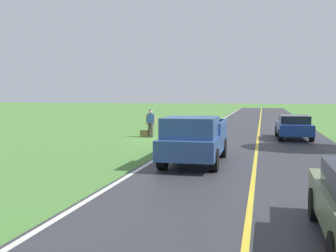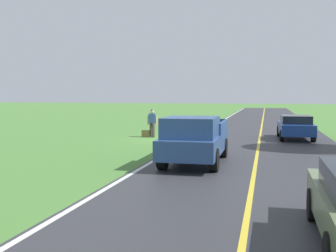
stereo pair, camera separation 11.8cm
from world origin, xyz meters
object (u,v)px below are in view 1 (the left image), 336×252
Objects in this scene: suitcase_carried at (144,134)px; pickup_truck_passing at (194,138)px; hitchhiker_walking at (151,121)px; sedan_near_oncoming at (294,126)px.

pickup_truck_passing is (-4.64, 8.94, 0.75)m from suitcase_carried.
hitchhiker_walking is at bearing 100.86° from suitcase_carried.
pickup_truck_passing is at bearing 115.03° from hitchhiker_walking.
hitchhiker_walking is 0.88m from suitcase_carried.
suitcase_carried is (0.42, 0.09, -0.77)m from hitchhiker_walking.
sedan_near_oncoming is (-4.30, -9.97, -0.21)m from pickup_truck_passing.
sedan_near_oncoming is at bearing -113.31° from pickup_truck_passing.
sedan_near_oncoming is (-8.51, -0.93, -0.23)m from hitchhiker_walking.
suitcase_carried is 9.01m from sedan_near_oncoming.
pickup_truck_passing reaches higher than sedan_near_oncoming.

